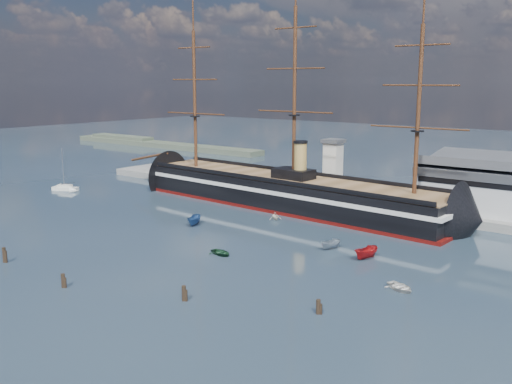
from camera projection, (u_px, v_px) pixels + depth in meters
The scene contains 16 objects.
ground at pixel (247, 224), 130.02m from camera, with size 600.00×600.00×0.00m, color #1F3240.
quay at pixel (360, 203), 151.95m from camera, with size 180.00×18.00×2.00m, color slate.
quay_tower at pixel (333, 166), 151.96m from camera, with size 5.00×5.00×15.00m.
shoreline at pixel (149, 143), 287.13m from camera, with size 120.00×10.00×4.00m.
warship at pixel (281, 191), 147.54m from camera, with size 113.37×21.97×53.94m.
sailboat at pixel (65, 188), 169.86m from camera, with size 8.13×5.31×12.60m.
motorboat_a at pixel (194, 225), 128.74m from camera, with size 6.86×2.51×2.74m, color navy.
motorboat_b at pixel (221, 255), 106.85m from camera, with size 2.96×1.19×1.38m, color #193E26.
motorboat_c at pixel (330, 249), 110.45m from camera, with size 5.69×2.09×2.28m, color gray.
motorboat_d at pixel (275, 220), 134.14m from camera, with size 5.42×2.35×1.99m, color silver.
motorboat_e at pixel (400, 290), 88.84m from camera, with size 3.13×1.25×1.46m, color silver.
motorboat_f at pixel (366, 259), 104.34m from camera, with size 6.99×2.56×2.80m, color #A51215.
piling_near_left at pixel (5, 262), 102.52m from camera, with size 0.64×0.64×3.51m, color black.
piling_near_mid at pixel (64, 287), 90.06m from camera, with size 0.64×0.64×2.99m, color black.
piling_near_right at pixel (184, 301), 84.61m from camera, with size 0.64×0.64×3.06m, color black.
piling_far_right at pixel (318, 314), 79.85m from camera, with size 0.64×0.64×2.83m, color black.
Camera 1 is at (78.89, -58.54, 32.07)m, focal length 40.00 mm.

